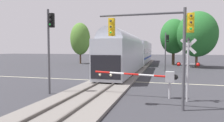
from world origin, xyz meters
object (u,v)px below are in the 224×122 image
elm_centre_background (174,36)px  commuter_train (136,52)px  traffic_signal_far_side (166,46)px  traffic_signal_near_right (158,34)px  crossing_signal_mast (188,62)px  traffic_signal_median (50,38)px  pine_left_background (80,39)px  oak_far_right (197,34)px  crossing_gate_near (160,77)px

elm_centre_background → commuter_train: bearing=-133.4°
traffic_signal_far_side → traffic_signal_near_right: (-0.67, -18.07, 0.33)m
traffic_signal_far_side → elm_centre_background: elm_centre_background is taller
crossing_signal_mast → traffic_signal_far_side: (-1.10, 16.07, 1.32)m
traffic_signal_median → traffic_signal_near_right: bearing=-12.5°
crossing_signal_mast → elm_centre_background: size_ratio=0.42×
commuter_train → pine_left_background: pine_left_background is taller
traffic_signal_far_side → oak_far_right: (5.37, 9.08, 2.20)m
commuter_train → traffic_signal_median: size_ratio=6.82×
crossing_signal_mast → pine_left_background: 35.10m
crossing_gate_near → traffic_signal_far_side: traffic_signal_far_side is taller
crossing_gate_near → traffic_signal_far_side: bearing=87.9°
traffic_signal_median → pine_left_background: size_ratio=0.66×
oak_far_right → pine_left_background: oak_far_right is taller
crossing_gate_near → elm_centre_background: size_ratio=0.59×
pine_left_background → oak_far_right: bearing=-8.5°
commuter_train → elm_centre_background: size_ratio=4.34×
crossing_gate_near → oak_far_right: oak_far_right is taller
crossing_gate_near → traffic_signal_near_right: bearing=-92.4°
traffic_signal_far_side → pine_left_background: (-18.80, 12.67, 1.90)m
traffic_signal_near_right → pine_left_background: bearing=120.5°
commuter_train → oak_far_right: bearing=11.6°
crossing_gate_near → oak_far_right: (5.93, 24.64, 4.56)m
traffic_signal_median → commuter_train: bearing=82.7°
commuter_train → traffic_signal_far_side: bearing=-52.4°
traffic_signal_near_right → pine_left_background: 35.72m
traffic_signal_median → oak_far_right: 28.95m
commuter_train → oak_far_right: size_ratio=4.17×
crossing_gate_near → traffic_signal_near_right: 3.68m
crossing_gate_near → traffic_signal_far_side: size_ratio=1.02×
oak_far_right → pine_left_background: size_ratio=1.08×
oak_far_right → pine_left_background: 24.43m
traffic_signal_median → elm_centre_background: 32.19m
crossing_gate_near → traffic_signal_median: bearing=-173.9°
crossing_signal_mast → pine_left_background: pine_left_background is taller
crossing_signal_mast → traffic_signal_far_side: bearing=93.9°
commuter_train → crossing_signal_mast: bearing=-74.4°
crossing_signal_mast → traffic_signal_near_right: (-1.77, -2.01, 1.65)m
crossing_gate_near → traffic_signal_median: 8.20m
elm_centre_background → pine_left_background: 20.45m
elm_centre_background → traffic_signal_median: bearing=-107.9°
crossing_gate_near → pine_left_background: size_ratio=0.61×
oak_far_right → elm_centre_background: size_ratio=1.04×
crossing_gate_near → crossing_signal_mast: bearing=-16.8°
crossing_gate_near → traffic_signal_near_right: (-0.11, -2.51, 2.69)m
commuter_train → crossing_gate_near: 22.98m
commuter_train → pine_left_background: (-13.49, 5.79, 2.88)m
pine_left_background → traffic_signal_near_right: bearing=-59.5°
commuter_train → oak_far_right: (10.67, 2.19, 3.18)m
traffic_signal_near_right → traffic_signal_median: bearing=167.5°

